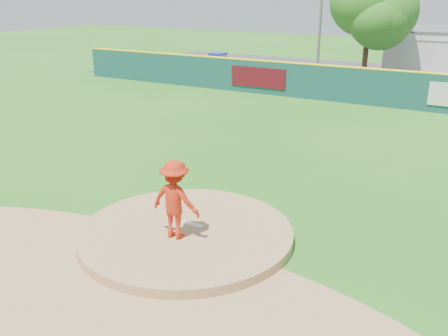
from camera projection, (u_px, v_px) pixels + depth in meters
The scene contains 11 objects.
ground at pixel (186, 238), 12.87m from camera, with size 120.00×120.00×0.00m, color #286B19.
pitchers_mound at pixel (186, 238), 12.87m from camera, with size 5.50×5.50×0.50m, color #9E774C.
pitching_rubber at pixel (192, 224), 13.03m from camera, with size 0.60×0.15×0.04m, color white.
infield_dirt_arc at pixel (107, 297), 10.41m from camera, with size 15.40×15.40×0.01m, color #9E774C.
parking_lot at pixel (399, 81), 35.00m from camera, with size 44.00×16.00×0.02m, color #38383A.
pitcher at pixel (175, 200), 12.10m from camera, with size 1.29×0.74×1.99m, color red.
van at pixel (345, 83), 30.69m from camera, with size 1.96×4.25×1.18m, color silver.
fence_banners at pixel (352, 86), 27.60m from camera, with size 15.17×0.04×1.20m.
playground_slide at pixel (217, 64), 36.94m from camera, with size 1.06×2.98×1.65m.
outfield_fence at pixel (368, 86), 27.26m from camera, with size 40.00×0.14×2.07m.
deciduous_tree at pixel (369, 13), 32.75m from camera, with size 5.60×5.60×7.36m.
Camera 1 is at (6.51, -9.53, 6.06)m, focal length 40.00 mm.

